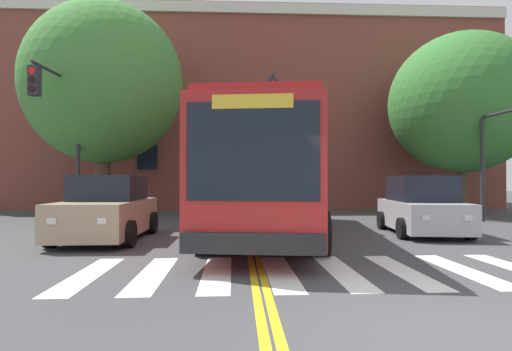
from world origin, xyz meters
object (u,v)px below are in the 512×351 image
Objects in this scene: car_silver_far_lane at (421,207)px; traffic_light_overhead at (269,126)px; traffic_light_far_corner at (62,118)px; street_tree_curbside_small at (103,84)px; street_tree_curbside_large at (462,103)px; city_bus at (270,175)px; traffic_light_near_corner at (509,141)px; car_tan_near_lane at (108,210)px.

car_silver_far_lane is 0.71× the size of traffic_light_overhead.
street_tree_curbside_small is at bearing 81.87° from traffic_light_far_corner.
street_tree_curbside_large reaches higher than traffic_light_overhead.
street_tree_curbside_large is (9.59, 2.92, 1.56)m from traffic_light_overhead.
traffic_light_far_corner is at bearing -168.93° from street_tree_curbside_large.
city_bus is 1.14× the size of street_tree_curbside_large.
traffic_light_near_corner is 0.48× the size of street_tree_curbside_large.
street_tree_curbside_large is (5.19, 6.71, 4.56)m from car_silver_far_lane.
street_tree_curbside_small is at bearing 138.35° from city_bus.
traffic_light_overhead reaches higher than traffic_light_near_corner.
car_silver_far_lane is 6.53m from traffic_light_overhead.
traffic_light_near_corner is 8.88m from traffic_light_overhead.
car_silver_far_lane is 13.07m from traffic_light_far_corner.
traffic_light_near_corner reaches higher than city_bus.
car_silver_far_lane is 0.84× the size of traffic_light_near_corner.
city_bus is 9.26m from traffic_light_near_corner.
traffic_light_overhead is at bearing -163.08° from street_tree_curbside_large.
street_tree_curbside_small is at bearing 151.24° from car_silver_far_lane.
car_tan_near_lane is at bearing -70.40° from street_tree_curbside_small.
street_tree_curbside_large reaches higher than city_bus.
traffic_light_far_corner is at bearing 176.01° from traffic_light_near_corner.
car_silver_far_lane is (4.64, -0.11, -0.99)m from city_bus.
street_tree_curbside_small reaches higher than traffic_light_far_corner.
traffic_light_overhead is 8.18m from street_tree_curbside_small.
city_bus is at bearing -41.65° from street_tree_curbside_small.
car_silver_far_lane is at bearing -15.08° from traffic_light_far_corner.
city_bus is 10.48m from street_tree_curbside_small.
street_tree_curbside_small is (-16.98, -0.24, 0.70)m from street_tree_curbside_large.
city_bus is at bearing 178.60° from car_silver_far_lane.
car_silver_far_lane is 0.40× the size of street_tree_curbside_large.
street_tree_curbside_small reaches higher than traffic_light_overhead.
traffic_light_overhead is 0.56× the size of street_tree_curbside_small.
traffic_light_near_corner reaches higher than car_silver_far_lane.
car_tan_near_lane is at bearing -167.82° from traffic_light_near_corner.
traffic_light_near_corner is at bearing 26.52° from car_silver_far_lane.
traffic_light_far_corner is at bearing -98.13° from street_tree_curbside_small.
street_tree_curbside_small reaches higher than traffic_light_near_corner.
traffic_light_far_corner is 0.59× the size of street_tree_curbside_small.
street_tree_curbside_small is (-2.58, 7.24, 5.26)m from car_tan_near_lane.
car_tan_near_lane is 1.08× the size of car_silver_far_lane.
traffic_light_far_corner is 3.83m from street_tree_curbside_small.
city_bus reaches higher than car_silver_far_lane.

